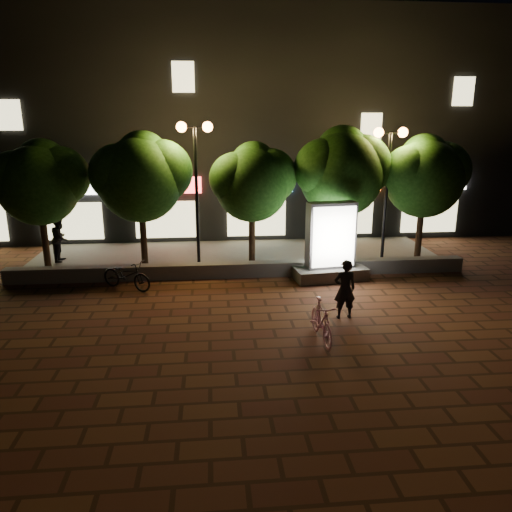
{
  "coord_description": "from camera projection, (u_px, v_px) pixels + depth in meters",
  "views": [
    {
      "loc": [
        -1.0,
        -12.29,
        5.32
      ],
      "look_at": [
        0.29,
        1.5,
        1.43
      ],
      "focal_mm": 34.16,
      "sensor_mm": 36.0,
      "label": 1
    }
  ],
  "objects": [
    {
      "name": "ground",
      "position": [
        251.0,
        321.0,
        13.3
      ],
      "size": [
        80.0,
        80.0,
        0.0
      ],
      "primitive_type": "plane",
      "color": "#4F2C18",
      "rests_on": "ground"
    },
    {
      "name": "tree_far_left",
      "position": [
        40.0,
        180.0,
        17.03
      ],
      "size": [
        3.36,
        2.8,
        4.63
      ],
      "color": "black",
      "rests_on": "sidewalk"
    },
    {
      "name": "tree_left",
      "position": [
        141.0,
        174.0,
        17.3
      ],
      "size": [
        3.6,
        3.0,
        4.89
      ],
      "color": "black",
      "rests_on": "sidewalk"
    },
    {
      "name": "building_block",
      "position": [
        229.0,
        126.0,
        24.41
      ],
      "size": [
        28.0,
        8.12,
        11.3
      ],
      "color": "black",
      "rests_on": "ground"
    },
    {
      "name": "ad_kiosk",
      "position": [
        330.0,
        248.0,
        16.64
      ],
      "size": [
        2.6,
        1.54,
        2.67
      ],
      "color": "#64625D",
      "rests_on": "ground"
    },
    {
      "name": "street_lamp_right",
      "position": [
        389.0,
        160.0,
        17.73
      ],
      "size": [
        1.26,
        0.36,
        4.98
      ],
      "color": "black",
      "rests_on": "sidewalk"
    },
    {
      "name": "tree_right",
      "position": [
        342.0,
        169.0,
        17.92
      ],
      "size": [
        3.72,
        3.1,
        5.07
      ],
      "color": "black",
      "rests_on": "sidewalk"
    },
    {
      "name": "rider",
      "position": [
        345.0,
        289.0,
        13.33
      ],
      "size": [
        0.63,
        0.43,
        1.68
      ],
      "primitive_type": "imported",
      "rotation": [
        0.0,
        0.0,
        3.19
      ],
      "color": "black",
      "rests_on": "ground"
    },
    {
      "name": "street_lamp_left",
      "position": [
        196.0,
        158.0,
        17.07
      ],
      "size": [
        1.26,
        0.36,
        5.18
      ],
      "color": "black",
      "rests_on": "sidewalk"
    },
    {
      "name": "scooter_parked",
      "position": [
        127.0,
        275.0,
        15.71
      ],
      "size": [
        1.93,
        1.51,
        0.98
      ],
      "primitive_type": "imported",
      "rotation": [
        0.0,
        0.0,
        1.04
      ],
      "color": "black",
      "rests_on": "ground"
    },
    {
      "name": "pedestrian",
      "position": [
        60.0,
        239.0,
        18.51
      ],
      "size": [
        0.68,
        0.87,
        1.76
      ],
      "primitive_type": "imported",
      "rotation": [
        0.0,
        0.0,
        1.59
      ],
      "color": "black",
      "rests_on": "sidewalk"
    },
    {
      "name": "sidewalk",
      "position": [
        237.0,
        256.0,
        19.52
      ],
      "size": [
        16.0,
        5.0,
        0.08
      ],
      "primitive_type": "cube",
      "color": "#64625D",
      "rests_on": "ground"
    },
    {
      "name": "tree_far_right",
      "position": [
        425.0,
        174.0,
        18.26
      ],
      "size": [
        3.48,
        2.9,
        4.76
      ],
      "color": "black",
      "rests_on": "sidewalk"
    },
    {
      "name": "scooter_pink",
      "position": [
        321.0,
        321.0,
        12.04
      ],
      "size": [
        0.59,
        1.75,
        1.03
      ],
      "primitive_type": "imported",
      "rotation": [
        0.0,
        0.0,
        0.06
      ],
      "color": "pink",
      "rests_on": "ground"
    },
    {
      "name": "retaining_wall",
      "position": [
        241.0,
        270.0,
        17.07
      ],
      "size": [
        16.0,
        0.45,
        0.5
      ],
      "primitive_type": "cube",
      "color": "#64625D",
      "rests_on": "ground"
    },
    {
      "name": "tree_mid",
      "position": [
        253.0,
        180.0,
        17.72
      ],
      "size": [
        3.24,
        2.7,
        4.5
      ],
      "color": "black",
      "rests_on": "sidewalk"
    }
  ]
}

